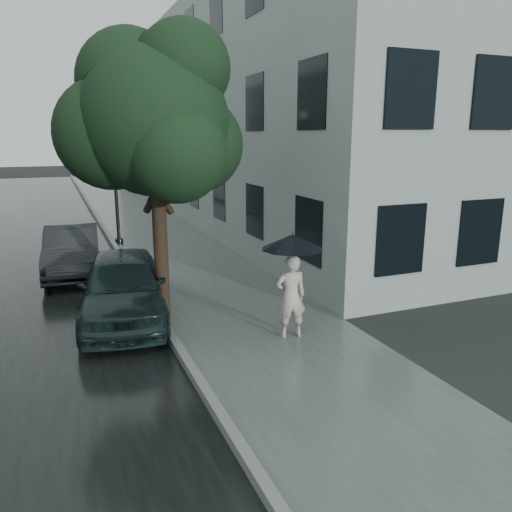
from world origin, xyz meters
name	(u,v)px	position (x,y,z in m)	size (l,w,h in m)	color
ground	(289,366)	(0.00, 0.00, 0.00)	(120.00, 120.00, 0.00)	black
sidewalk	(158,235)	(0.25, 12.00, 0.00)	(3.50, 60.00, 0.01)	slate
kerb_near	(109,236)	(-1.57, 12.00, 0.07)	(0.15, 60.00, 0.15)	slate
asphalt_road	(4,246)	(-5.08, 12.00, 0.00)	(6.85, 60.00, 0.00)	black
building_near	(222,120)	(5.47, 19.50, 4.50)	(7.02, 36.00, 9.00)	#93A09B
pedestrian	(291,296)	(0.57, 1.12, 0.80)	(0.58, 0.38, 1.59)	#B8B2A1
umbrella	(292,242)	(0.60, 1.16, 1.84)	(1.35, 1.35, 1.09)	black
street_tree	(154,120)	(-1.45, 3.11, 4.03)	(3.73, 3.39, 5.85)	#332619
lamp_post	(109,168)	(-1.50, 10.86, 2.66)	(0.84, 0.38, 4.62)	black
car_near	(123,286)	(-2.20, 3.28, 0.71)	(1.67, 4.15, 1.41)	#182728
car_far	(72,250)	(-3.01, 7.46, 0.66)	(1.39, 3.99, 1.31)	#222427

